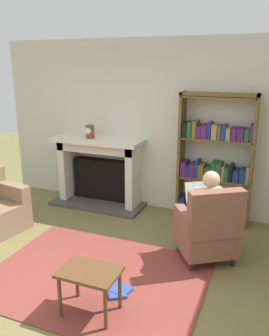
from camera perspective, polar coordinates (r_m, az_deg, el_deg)
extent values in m
plane|color=olive|center=(3.93, -8.44, -19.50)|extent=(14.00, 14.00, 0.00)
cube|color=beige|center=(5.60, 4.28, 6.71)|extent=(5.60, 0.10, 2.70)
cube|color=brown|center=(4.14, -6.26, -17.24)|extent=(2.40, 1.80, 0.01)
cube|color=#4C4742|center=(6.01, -5.98, -5.82)|extent=(1.56, 0.64, 0.05)
cube|color=black|center=(6.06, -5.12, -1.82)|extent=(1.04, 0.20, 0.70)
cube|color=silver|center=(6.22, -10.74, -0.17)|extent=(0.12, 0.44, 1.09)
cube|color=silver|center=(5.67, -0.13, -1.53)|extent=(0.12, 0.44, 1.09)
cube|color=silver|center=(5.80, -5.81, 3.56)|extent=(1.36, 0.44, 0.16)
cube|color=silver|center=(5.72, -6.12, 4.51)|extent=(1.52, 0.56, 0.06)
cylinder|color=brown|center=(5.73, -7.26, 5.88)|extent=(0.14, 0.14, 0.21)
cylinder|color=white|center=(5.67, -7.59, 6.02)|extent=(0.10, 0.01, 0.10)
cube|color=brown|center=(5.38, 7.57, 1.95)|extent=(0.04, 0.32, 1.92)
cube|color=brown|center=(5.23, 18.63, 0.79)|extent=(0.04, 0.32, 1.92)
cube|color=brown|center=(5.12, 13.71, 11.60)|extent=(1.08, 0.32, 0.04)
cube|color=brown|center=(5.57, 12.43, -7.59)|extent=(1.04, 0.32, 0.02)
cube|color=navy|center=(5.59, 7.94, -5.74)|extent=(0.08, 0.26, 0.25)
cube|color=#4C1E59|center=(5.60, 8.62, -6.28)|extent=(0.05, 0.26, 0.16)
cube|color=brown|center=(5.58, 9.18, -6.25)|extent=(0.04, 0.26, 0.18)
cube|color=brown|center=(5.56, 9.91, -6.27)|extent=(0.08, 0.26, 0.19)
cube|color=navy|center=(5.54, 10.77, -6.08)|extent=(0.07, 0.26, 0.26)
cube|color=brown|center=(5.53, 11.52, -6.37)|extent=(0.08, 0.26, 0.22)
cube|color=navy|center=(5.52, 12.42, -6.40)|extent=(0.09, 0.26, 0.23)
cube|color=brown|center=(5.52, 13.15, -6.77)|extent=(0.05, 0.26, 0.18)
cube|color=#1E592D|center=(5.51, 13.88, -6.78)|extent=(0.07, 0.26, 0.19)
cube|color=#997F4C|center=(5.49, 14.61, -6.66)|extent=(0.04, 0.26, 0.23)
cube|color=#997F4C|center=(5.50, 15.17, -7.00)|extent=(0.06, 0.26, 0.18)
cube|color=#1E592D|center=(5.49, 15.73, -7.15)|extent=(0.04, 0.26, 0.16)
cube|color=#1E592D|center=(5.47, 16.43, -6.79)|extent=(0.07, 0.26, 0.25)
cube|color=brown|center=(5.48, 17.25, -7.21)|extent=(0.08, 0.26, 0.18)
cube|color=brown|center=(5.36, 12.82, -1.71)|extent=(1.04, 0.32, 0.02)
cube|color=#4C1E59|center=(5.40, 8.20, 0.01)|extent=(0.08, 0.26, 0.22)
cube|color=navy|center=(5.39, 8.86, -0.30)|extent=(0.04, 0.26, 0.17)
cube|color=#4C1E59|center=(5.37, 9.57, -0.21)|extent=(0.08, 0.26, 0.20)
cube|color=navy|center=(5.35, 10.28, -0.03)|extent=(0.04, 0.26, 0.25)
cube|color=brown|center=(5.35, 10.95, -0.38)|extent=(0.08, 0.26, 0.20)
cube|color=#1E592D|center=(5.34, 11.92, -0.65)|extent=(0.09, 0.26, 0.17)
cube|color=#1E592D|center=(5.31, 12.83, -0.31)|extent=(0.06, 0.26, 0.25)
cube|color=#1E592D|center=(5.30, 13.61, -0.41)|extent=(0.08, 0.26, 0.25)
cube|color=#997F4C|center=(5.30, 14.31, -0.66)|extent=(0.04, 0.26, 0.22)
cube|color=#1E592D|center=(5.30, 14.86, -0.82)|extent=(0.06, 0.26, 0.20)
cube|color=black|center=(5.28, 15.51, -0.67)|extent=(0.05, 0.26, 0.24)
cube|color=navy|center=(5.29, 16.25, -1.12)|extent=(0.08, 0.26, 0.17)
cube|color=navy|center=(5.28, 17.26, -1.14)|extent=(0.09, 0.26, 0.19)
cube|color=#997F4C|center=(5.27, 18.17, -0.97)|extent=(0.07, 0.26, 0.24)
cube|color=brown|center=(5.21, 13.24, 4.58)|extent=(1.04, 0.32, 0.02)
cube|color=black|center=(5.26, 8.39, 6.28)|extent=(0.07, 0.26, 0.21)
cube|color=#1E592D|center=(5.25, 9.16, 6.28)|extent=(0.06, 0.26, 0.23)
cube|color=brown|center=(5.23, 9.93, 6.29)|extent=(0.06, 0.26, 0.24)
cube|color=#4C1E59|center=(5.22, 10.65, 5.89)|extent=(0.07, 0.26, 0.18)
cube|color=#4C1E59|center=(5.21, 11.47, 5.92)|extent=(0.08, 0.26, 0.20)
cube|color=navy|center=(5.19, 12.22, 6.04)|extent=(0.05, 0.26, 0.23)
cube|color=#997F4C|center=(5.18, 13.02, 5.85)|extent=(0.08, 0.26, 0.21)
cube|color=brown|center=(5.17, 13.76, 5.70)|extent=(0.04, 0.26, 0.20)
cube|color=navy|center=(5.16, 14.42, 5.72)|extent=(0.07, 0.26, 0.21)
cube|color=#997F4C|center=(5.16, 15.16, 5.48)|extent=(0.06, 0.26, 0.18)
cube|color=#4C1E59|center=(5.15, 16.01, 5.37)|extent=(0.07, 0.26, 0.18)
cube|color=#4C1E59|center=(5.14, 16.99, 5.30)|extent=(0.09, 0.26, 0.18)
cube|color=#1E592D|center=(5.14, 17.91, 5.15)|extent=(0.06, 0.26, 0.17)
cube|color=#4C1E59|center=(5.13, 18.75, 5.44)|extent=(0.07, 0.26, 0.24)
cube|color=brown|center=(5.12, 13.68, 11.16)|extent=(1.04, 0.32, 0.02)
cylinder|color=#331E14|center=(4.81, 13.15, -11.70)|extent=(0.05, 0.05, 0.12)
cylinder|color=#331E14|center=(4.64, 7.23, -12.51)|extent=(0.05, 0.05, 0.12)
cylinder|color=#331E14|center=(4.44, 15.73, -14.48)|extent=(0.05, 0.05, 0.12)
cylinder|color=#331E14|center=(4.25, 9.32, -15.54)|extent=(0.05, 0.05, 0.12)
cube|color=brown|center=(4.43, 11.53, -11.15)|extent=(0.86, 0.85, 0.30)
cube|color=brown|center=(4.05, 13.17, -7.32)|extent=(0.62, 0.48, 0.55)
cube|color=brown|center=(4.42, 14.99, -7.70)|extent=(0.40, 0.52, 0.22)
cube|color=brown|center=(4.22, 8.30, -8.47)|extent=(0.40, 0.52, 0.22)
cube|color=silver|center=(4.22, 12.10, -6.63)|extent=(0.38, 0.34, 0.50)
sphere|color=#D8AD8C|center=(4.09, 12.41, -1.85)|extent=(0.20, 0.20, 0.20)
cube|color=#191E3F|center=(4.49, 11.89, -7.91)|extent=(0.32, 0.40, 0.12)
cube|color=#191E3F|center=(4.44, 9.97, -8.13)|extent=(0.32, 0.40, 0.12)
cylinder|color=#191E3F|center=(4.76, 10.82, -9.85)|extent=(0.10, 0.10, 0.42)
cylinder|color=#191E3F|center=(4.71, 8.98, -10.07)|extent=(0.10, 0.10, 0.42)
cube|color=white|center=(4.46, 10.53, -3.84)|extent=(0.36, 0.29, 0.25)
cube|color=#886A54|center=(5.45, -19.63, -3.53)|extent=(0.72, 0.28, 0.24)
cube|color=brown|center=(3.42, -7.35, -16.47)|extent=(0.56, 0.39, 0.03)
cylinder|color=brown|center=(3.55, -12.06, -19.84)|extent=(0.04, 0.04, 0.43)
cylinder|color=brown|center=(3.35, -4.75, -22.02)|extent=(0.04, 0.04, 0.43)
cylinder|color=brown|center=(3.76, -9.34, -17.40)|extent=(0.04, 0.04, 0.43)
cylinder|color=brown|center=(3.57, -2.40, -19.22)|extent=(0.04, 0.04, 0.43)
cube|color=#334CA5|center=(3.83, -2.80, -19.89)|extent=(0.23, 0.22, 0.03)
cube|color=#334CA5|center=(3.90, -2.55, -19.15)|extent=(0.28, 0.23, 0.04)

